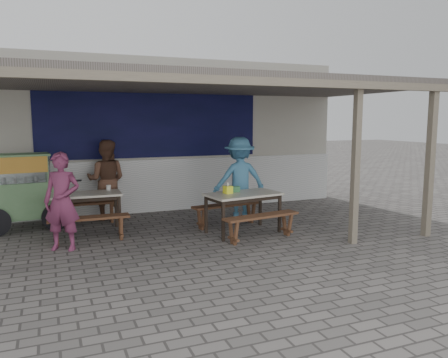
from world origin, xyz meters
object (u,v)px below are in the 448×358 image
object	(u,v)px
table_right	(243,197)
bench_left_street	(89,224)
bench_right_wall	(227,209)
tissue_box	(228,190)
vendor_cart	(23,189)
patron_right_table	(239,179)
bench_left_wall	(85,208)
donation_box	(235,189)
condiment_bowl	(66,192)
condiment_jar	(109,187)
patron_street_side	(62,201)
bench_right_street	(261,221)
patron_wall_side	(106,180)
table_left	(86,198)

from	to	relation	value
table_right	bench_left_street	bearing A→B (deg)	163.20
bench_right_wall	tissue_box	distance (m)	0.72
vendor_cart	patron_right_table	bearing A→B (deg)	-17.22
vendor_cart	bench_left_wall	bearing A→B (deg)	-5.49
patron_right_table	donation_box	xyz separation A→B (m)	(-0.43, -0.76, -0.07)
condiment_bowl	condiment_jar	bearing A→B (deg)	7.94
patron_street_side	condiment_bowl	bearing A→B (deg)	109.05
table_right	condiment_bowl	distance (m)	3.28
patron_street_side	condiment_jar	xyz separation A→B (m)	(0.88, 1.20, 0.00)
bench_right_street	patron_street_side	xyz separation A→B (m)	(-3.24, 0.69, 0.46)
condiment_jar	patron_street_side	bearing A→B (deg)	-126.37
patron_wall_side	tissue_box	distance (m)	2.79
vendor_cart	patron_wall_side	bearing A→B (deg)	5.13
bench_right_street	patron_wall_side	xyz separation A→B (m)	(-2.30, 2.67, 0.51)
table_left	condiment_bowl	distance (m)	0.37
table_right	tissue_box	xyz separation A→B (m)	(-0.27, 0.09, 0.15)
bench_right_wall	vendor_cart	xyz separation A→B (m)	(-3.71, 1.19, 0.46)
patron_right_table	tissue_box	distance (m)	1.06
bench_right_street	patron_street_side	size ratio (longest dim) A/B	0.92
patron_right_table	bench_right_wall	bearing A→B (deg)	45.65
table_left	patron_street_side	world-z (taller)	patron_street_side
table_left	donation_box	bearing A→B (deg)	-17.77
bench_left_wall	condiment_jar	xyz separation A→B (m)	(0.43, -0.48, 0.47)
table_left	donation_box	size ratio (longest dim) A/B	8.00
bench_right_wall	vendor_cart	size ratio (longest dim) A/B	0.82
table_right	patron_wall_side	bearing A→B (deg)	127.95
bench_right_wall	condiment_bowl	size ratio (longest dim) A/B	7.36
table_left	bench_left_street	distance (m)	0.77
bench_left_wall	bench_right_street	distance (m)	3.65
patron_wall_side	patron_right_table	size ratio (longest dim) A/B	0.97
patron_wall_side	tissue_box	size ratio (longest dim) A/B	12.12
bench_right_wall	condiment_bowl	world-z (taller)	condiment_bowl
table_right	patron_wall_side	distance (m)	3.05
table_right	bench_right_wall	size ratio (longest dim) A/B	0.98
table_right	patron_right_table	xyz separation A→B (m)	(0.35, 0.95, 0.20)
table_right	condiment_jar	size ratio (longest dim) A/B	14.64
table_left	bench_left_wall	bearing A→B (deg)	90.00
vendor_cart	condiment_jar	distance (m)	1.61
table_left	vendor_cart	world-z (taller)	vendor_cart
bench_right_wall	donation_box	bearing A→B (deg)	-97.44
tissue_box	bench_right_wall	bearing A→B (deg)	69.67
bench_left_wall	table_right	xyz separation A→B (m)	(2.70, -1.78, 0.34)
condiment_jar	condiment_bowl	distance (m)	0.79
bench_left_wall	vendor_cart	xyz separation A→B (m)	(-1.11, -0.01, 0.46)
patron_right_table	table_right	bearing A→B (deg)	75.22
patron_wall_side	vendor_cart	bearing A→B (deg)	30.20
patron_right_table	condiment_bowl	distance (m)	3.40
tissue_box	condiment_jar	xyz separation A→B (m)	(-1.99, 1.22, -0.02)
bench_right_wall	patron_street_side	size ratio (longest dim) A/B	0.92
bench_right_street	tissue_box	bearing A→B (deg)	109.78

